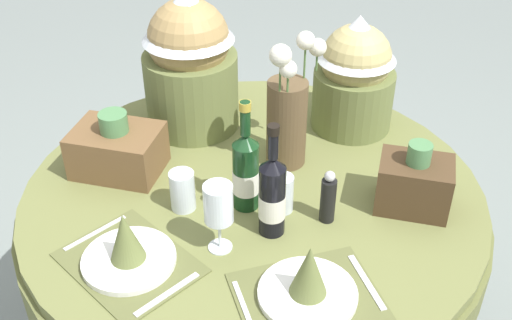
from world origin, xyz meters
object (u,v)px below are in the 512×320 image
place_setting_left (127,250)px  flower_vase (288,113)px  dining_table (253,223)px  place_setting_right (308,283)px  tumbler_near_right (182,191)px  woven_basket_side_right (414,183)px  gift_tub_back_left (190,56)px  tumbler_near_left (282,194)px  wine_glass_left (218,205)px  woven_basket_side_left (117,149)px  gift_tub_back_right (355,70)px  wine_bottle_centre (272,195)px  wine_bottle_left (247,170)px  pepper_mill (328,198)px

place_setting_left → flower_vase: flower_vase is taller
dining_table → place_setting_right: bearing=-58.4°
tumbler_near_right → woven_basket_side_right: (0.62, 0.17, 0.02)m
flower_vase → gift_tub_back_left: bearing=158.5°
flower_vase → tumbler_near_left: size_ratio=3.74×
tumbler_near_right → wine_glass_left: bearing=-41.8°
woven_basket_side_left → dining_table: bearing=1.2°
tumbler_near_right → woven_basket_side_right: bearing=15.1°
place_setting_right → wine_glass_left: size_ratio=2.12×
place_setting_right → woven_basket_side_right: woven_basket_side_right is taller
tumbler_near_left → gift_tub_back_right: 0.54m
flower_vase → gift_tub_back_right: (0.16, 0.27, 0.03)m
gift_tub_back_right → wine_bottle_centre: bearing=-102.6°
dining_table → wine_glass_left: bearing=-94.2°
flower_vase → woven_basket_side_right: flower_vase is taller
dining_table → wine_bottle_left: wine_bottle_left is taller
wine_bottle_left → gift_tub_back_right: gift_tub_back_right is taller
pepper_mill → wine_glass_left: bearing=-144.0°
wine_bottle_left → tumbler_near_left: 0.12m
gift_tub_back_right → gift_tub_back_left: bearing=-166.3°
dining_table → gift_tub_back_left: (-0.29, 0.30, 0.39)m
woven_basket_side_left → place_setting_left: bearing=-62.4°
wine_bottle_left → gift_tub_back_left: (-0.29, 0.38, 0.13)m
dining_table → pepper_mill: bearing=-19.8°
gift_tub_back_right → woven_basket_side_right: (0.22, -0.39, -0.13)m
gift_tub_back_left → woven_basket_side_left: 0.38m
wine_bottle_centre → pepper_mill: wine_bottle_centre is taller
pepper_mill → flower_vase: bearing=124.0°
wine_bottle_left → tumbler_near_right: (-0.17, -0.05, -0.06)m
place_setting_left → woven_basket_side_left: 0.42m
wine_bottle_left → gift_tub_back_left: bearing=127.5°
gift_tub_back_right → flower_vase: bearing=-121.7°
flower_vase → wine_glass_left: (-0.08, -0.43, -0.03)m
gift_tub_back_right → woven_basket_side_right: size_ratio=1.88×
flower_vase → tumbler_near_left: 0.27m
tumbler_near_left → pepper_mill: 0.13m
place_setting_left → gift_tub_back_right: gift_tub_back_right is taller
wine_bottle_left → woven_basket_side_left: size_ratio=1.30×
place_setting_right → wine_bottle_left: (-0.23, 0.30, 0.07)m
tumbler_near_left → pepper_mill: bearing=-5.0°
wine_bottle_left → pepper_mill: 0.23m
wine_bottle_centre → woven_basket_side_left: size_ratio=1.29×
wine_bottle_centre → woven_basket_side_right: 0.41m
woven_basket_side_left → woven_basket_side_right: (0.87, 0.04, 0.00)m
tumbler_near_right → woven_basket_side_left: 0.28m
flower_vase → gift_tub_back_left: gift_tub_back_left is taller
place_setting_right → pepper_mill: 0.30m
flower_vase → pepper_mill: 0.31m
gift_tub_back_left → wine_glass_left: bearing=-64.7°
dining_table → flower_vase: flower_vase is taller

